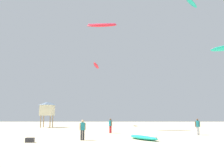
# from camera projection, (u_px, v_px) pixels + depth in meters

# --- Properties ---
(ground_plane) EXTENTS (120.00, 120.00, 0.00)m
(ground_plane) POSITION_uv_depth(u_px,v_px,m) (113.00, 153.00, 10.99)
(ground_plane) COLOR beige
(person_foreground) EXTENTS (0.46, 0.35, 1.55)m
(person_foreground) POSITION_uv_depth(u_px,v_px,m) (82.00, 128.00, 16.86)
(person_foreground) COLOR #2D2D33
(person_foreground) RESTS_ON ground
(person_midground) EXTENTS (0.36, 0.44, 1.57)m
(person_midground) POSITION_uv_depth(u_px,v_px,m) (110.00, 125.00, 23.70)
(person_midground) COLOR #B21E23
(person_midground) RESTS_ON ground
(person_left) EXTENTS (0.52, 0.36, 1.59)m
(person_left) POSITION_uv_depth(u_px,v_px,m) (197.00, 125.00, 21.51)
(person_left) COLOR silver
(person_left) RESTS_ON ground
(kite_grounded_near) EXTENTS (2.44, 3.16, 0.40)m
(kite_grounded_near) POSITION_uv_depth(u_px,v_px,m) (143.00, 137.00, 17.07)
(kite_grounded_near) COLOR #19B29E
(kite_grounded_near) RESTS_ON ground
(lifeguard_tower) EXTENTS (2.30, 2.30, 4.15)m
(lifeguard_tower) POSITION_uv_depth(u_px,v_px,m) (47.00, 108.00, 35.79)
(lifeguard_tower) COLOR #8C704C
(lifeguard_tower) RESTS_ON ground
(cooler_box) EXTENTS (0.56, 0.36, 0.32)m
(cooler_box) POSITION_uv_depth(u_px,v_px,m) (29.00, 140.00, 15.37)
(cooler_box) COLOR #2D2D33
(cooler_box) RESTS_ON ground
(kite_aloft_0) EXTENTS (3.62, 4.06, 1.02)m
(kite_aloft_0) POSITION_uv_depth(u_px,v_px,m) (190.00, 2.00, 33.83)
(kite_aloft_0) COLOR #19B29E
(kite_aloft_1) EXTENTS (4.37, 1.55, 0.93)m
(kite_aloft_1) POSITION_uv_depth(u_px,v_px,m) (101.00, 25.00, 31.31)
(kite_aloft_1) COLOR red
(kite_aloft_2) EXTENTS (3.50, 2.79, 0.71)m
(kite_aloft_2) POSITION_uv_depth(u_px,v_px,m) (224.00, 48.00, 28.06)
(kite_aloft_2) COLOR #19B29E
(kite_aloft_3) EXTENTS (1.24, 4.18, 1.05)m
(kite_aloft_3) POSITION_uv_depth(u_px,v_px,m) (96.00, 66.00, 43.23)
(kite_aloft_3) COLOR red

